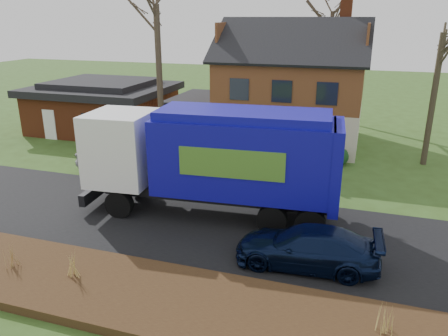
% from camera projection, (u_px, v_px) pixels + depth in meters
% --- Properties ---
extents(ground, '(120.00, 120.00, 0.00)m').
position_uv_depth(ground, '(184.00, 222.00, 18.28)').
color(ground, '#314B19').
rests_on(ground, ground).
extents(road, '(80.00, 7.00, 0.02)m').
position_uv_depth(road, '(184.00, 222.00, 18.28)').
color(road, black).
rests_on(road, ground).
extents(mulch_verge, '(80.00, 3.50, 0.30)m').
position_uv_depth(mulch_verge, '(118.00, 291.00, 13.47)').
color(mulch_verge, black).
rests_on(mulch_verge, ground).
extents(main_house, '(12.95, 8.95, 9.26)m').
position_uv_depth(main_house, '(285.00, 82.00, 29.02)').
color(main_house, beige).
rests_on(main_house, ground).
extents(ranch_house, '(9.80, 8.20, 3.70)m').
position_uv_depth(ranch_house, '(104.00, 106.00, 32.86)').
color(ranch_house, brown).
rests_on(ranch_house, ground).
extents(garbage_truck, '(11.02, 3.74, 4.64)m').
position_uv_depth(garbage_truck, '(216.00, 156.00, 18.15)').
color(garbage_truck, black).
rests_on(garbage_truck, ground).
extents(silver_sedan, '(4.70, 1.91, 1.52)m').
position_uv_depth(silver_sedan, '(120.00, 158.00, 24.07)').
color(silver_sedan, '#A9ABB1').
rests_on(silver_sedan, ground).
extents(navy_wagon, '(4.97, 2.22, 1.42)m').
position_uv_depth(navy_wagon, '(307.00, 247.00, 14.89)').
color(navy_wagon, black).
rests_on(navy_wagon, ground).
extents(tree_front_east, '(3.79, 3.79, 10.53)m').
position_uv_depth(tree_front_east, '(448.00, 8.00, 22.68)').
color(tree_front_east, '#3C3324').
rests_on(tree_front_east, ground).
extents(grass_clump_west, '(0.32, 0.27, 0.86)m').
position_uv_depth(grass_clump_west, '(11.00, 255.00, 14.38)').
color(grass_clump_west, '#A07B46').
rests_on(grass_clump_west, mulch_verge).
extents(grass_clump_mid, '(0.33, 0.28, 0.93)m').
position_uv_depth(grass_clump_mid, '(72.00, 264.00, 13.77)').
color(grass_clump_mid, tan).
rests_on(grass_clump_mid, mulch_verge).
extents(grass_clump_east, '(0.32, 0.26, 0.80)m').
position_uv_depth(grass_clump_east, '(386.00, 319.00, 11.36)').
color(grass_clump_east, tan).
rests_on(grass_clump_east, mulch_verge).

